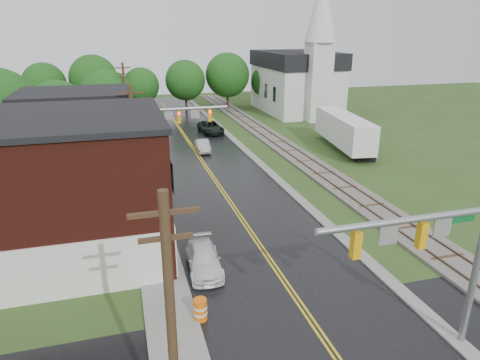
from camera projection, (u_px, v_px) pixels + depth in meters
name	position (u px, v px, depth m)	size (l,w,h in m)	color
main_road	(205.00, 165.00, 42.34)	(10.00, 90.00, 0.02)	black
curb_right	(243.00, 148.00, 48.27)	(0.80, 70.00, 0.12)	gray
sidewalk_left	(144.00, 188.00, 36.21)	(2.40, 50.00, 0.12)	gray
brick_building	(38.00, 189.00, 24.14)	(14.30, 10.30, 8.30)	#4B1810
yellow_house	(81.00, 153.00, 34.82)	(8.00, 7.00, 6.40)	tan
darkred_building	(98.00, 138.00, 43.58)	(7.00, 6.00, 4.40)	#3F0F0C
church	(299.00, 76.00, 67.07)	(10.40, 18.40, 20.00)	silver
railroad	(281.00, 145.00, 49.41)	(3.20, 80.00, 0.30)	#59544C
traffic_signal_near	(437.00, 245.00, 16.18)	(7.34, 0.30, 7.20)	gray
traffic_signal_far	(171.00, 123.00, 37.07)	(7.34, 0.43, 7.20)	gray
utility_pole_a	(172.00, 335.00, 11.81)	(1.80, 0.28, 9.00)	#382616
utility_pole_b	(134.00, 143.00, 31.76)	(1.80, 0.28, 9.00)	#382616
utility_pole_c	(126.00, 99.00, 51.72)	(1.80, 0.28, 9.00)	#382616
tree_left_c	(60.00, 109.00, 46.26)	(6.00, 6.00, 7.65)	black
tree_left_e	(108.00, 97.00, 52.89)	(6.40, 6.40, 8.16)	black
suv_dark	(211.00, 127.00, 55.12)	(2.47, 5.36, 1.49)	black
sedan_silver	(203.00, 146.00, 46.76)	(1.34, 3.85, 1.27)	#9E9EA2
pickup_white	(204.00, 260.00, 23.70)	(1.77, 4.35, 1.26)	white
semi_trailer	(344.00, 130.00, 46.93)	(4.35, 12.40, 3.84)	black
construction_barrel	(200.00, 310.00, 19.59)	(0.61, 0.61, 1.09)	orange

